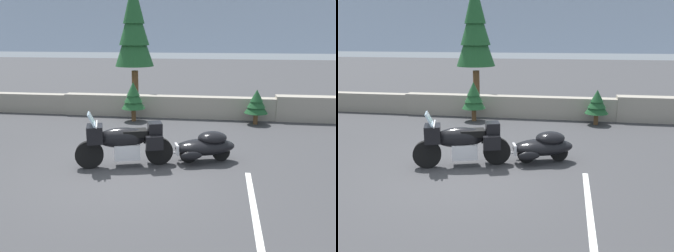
# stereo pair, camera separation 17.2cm
# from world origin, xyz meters

# --- Properties ---
(ground_plane) EXTENTS (80.00, 80.00, 0.00)m
(ground_plane) POSITION_xyz_m (0.00, 0.00, 0.00)
(ground_plane) COLOR #38383A
(stone_guard_wall) EXTENTS (24.00, 0.59, 0.91)m
(stone_guard_wall) POSITION_xyz_m (1.26, 5.85, 0.42)
(stone_guard_wall) COLOR gray
(stone_guard_wall) RESTS_ON ground
(distant_ridgeline) EXTENTS (240.00, 80.00, 16.00)m
(distant_ridgeline) POSITION_xyz_m (0.00, 95.87, 8.00)
(distant_ridgeline) COLOR #99A8BF
(distant_ridgeline) RESTS_ON ground
(touring_motorcycle) EXTENTS (2.24, 1.16, 1.33)m
(touring_motorcycle) POSITION_xyz_m (-0.19, 0.33, 0.62)
(touring_motorcycle) COLOR black
(touring_motorcycle) RESTS_ON ground
(car_shaped_trailer) EXTENTS (2.21, 1.13, 0.76)m
(car_shaped_trailer) POSITION_xyz_m (1.69, 0.94, 0.41)
(car_shaped_trailer) COLOR black
(car_shaped_trailer) RESTS_ON ground
(pine_tree_tall) EXTENTS (1.66, 1.66, 5.33)m
(pine_tree_tall) POSITION_xyz_m (-1.72, 7.86, 3.33)
(pine_tree_tall) COLOR brown
(pine_tree_tall) RESTS_ON ground
(pine_sapling_near) EXTENTS (0.81, 0.81, 1.22)m
(pine_sapling_near) POSITION_xyz_m (3.25, 5.11, 0.76)
(pine_sapling_near) COLOR brown
(pine_sapling_near) RESTS_ON ground
(pine_sapling_farther) EXTENTS (0.85, 0.85, 1.42)m
(pine_sapling_farther) POSITION_xyz_m (-1.10, 4.98, 0.89)
(pine_sapling_farther) COLOR brown
(pine_sapling_farther) RESTS_ON ground
(parking_stripe_marker) EXTENTS (0.12, 3.60, 0.01)m
(parking_stripe_marker) POSITION_xyz_m (2.69, -1.50, 0.00)
(parking_stripe_marker) COLOR silver
(parking_stripe_marker) RESTS_ON ground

